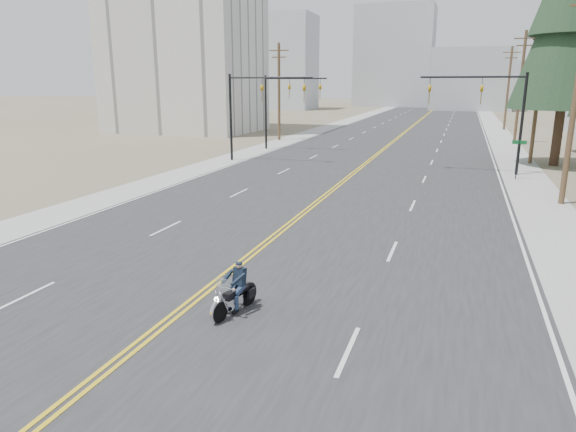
# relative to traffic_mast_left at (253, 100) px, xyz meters

# --- Properties ---
(ground_plane) EXTENTS (400.00, 400.00, 0.00)m
(ground_plane) POSITION_rel_traffic_mast_left_xyz_m (8.98, -32.00, -4.94)
(ground_plane) COLOR #776D56
(ground_plane) RESTS_ON ground
(road) EXTENTS (20.00, 200.00, 0.01)m
(road) POSITION_rel_traffic_mast_left_xyz_m (8.98, 38.00, -4.93)
(road) COLOR #303033
(road) RESTS_ON ground
(sidewalk_left) EXTENTS (3.00, 200.00, 0.01)m
(sidewalk_left) POSITION_rel_traffic_mast_left_xyz_m (-2.52, 38.00, -4.93)
(sidewalk_left) COLOR #A5A5A0
(sidewalk_left) RESTS_ON ground
(sidewalk_right) EXTENTS (3.00, 200.00, 0.01)m
(sidewalk_right) POSITION_rel_traffic_mast_left_xyz_m (20.48, 38.00, -4.93)
(sidewalk_right) COLOR #A5A5A0
(sidewalk_right) RESTS_ON ground
(traffic_mast_left) EXTENTS (7.10, 0.26, 7.00)m
(traffic_mast_left) POSITION_rel_traffic_mast_left_xyz_m (0.00, 0.00, 0.00)
(traffic_mast_left) COLOR black
(traffic_mast_left) RESTS_ON ground
(traffic_mast_right) EXTENTS (7.10, 0.26, 7.00)m
(traffic_mast_right) POSITION_rel_traffic_mast_left_xyz_m (17.95, 0.00, 0.00)
(traffic_mast_right) COLOR black
(traffic_mast_right) RESTS_ON ground
(traffic_mast_far) EXTENTS (6.10, 0.26, 7.00)m
(traffic_mast_far) POSITION_rel_traffic_mast_left_xyz_m (-0.33, 8.00, -0.06)
(traffic_mast_far) COLOR black
(traffic_mast_far) RESTS_ON ground
(street_sign) EXTENTS (0.90, 0.06, 2.62)m
(street_sign) POSITION_rel_traffic_mast_left_xyz_m (19.78, -2.00, -3.13)
(street_sign) COLOR black
(street_sign) RESTS_ON ground
(utility_pole_c) EXTENTS (2.20, 0.30, 11.00)m
(utility_pole_c) POSITION_rel_traffic_mast_left_xyz_m (21.48, 6.00, 0.79)
(utility_pole_c) COLOR brown
(utility_pole_c) RESTS_ON ground
(utility_pole_d) EXTENTS (2.20, 0.30, 11.50)m
(utility_pole_d) POSITION_rel_traffic_mast_left_xyz_m (21.48, 21.00, 1.05)
(utility_pole_d) COLOR brown
(utility_pole_d) RESTS_ON ground
(utility_pole_e) EXTENTS (2.20, 0.30, 11.00)m
(utility_pole_e) POSITION_rel_traffic_mast_left_xyz_m (21.48, 38.00, 0.79)
(utility_pole_e) COLOR brown
(utility_pole_e) RESTS_ON ground
(utility_pole_left) EXTENTS (2.20, 0.30, 10.50)m
(utility_pole_left) POSITION_rel_traffic_mast_left_xyz_m (-3.52, 16.00, 0.54)
(utility_pole_left) COLOR brown
(utility_pole_left) RESTS_ON ground
(apartment_block) EXTENTS (18.00, 14.00, 30.00)m
(apartment_block) POSITION_rel_traffic_mast_left_xyz_m (-19.02, 23.00, 10.06)
(apartment_block) COLOR silver
(apartment_block) RESTS_ON ground
(haze_bldg_a) EXTENTS (14.00, 12.00, 22.00)m
(haze_bldg_a) POSITION_rel_traffic_mast_left_xyz_m (-26.02, 83.00, 6.06)
(haze_bldg_a) COLOR #B7BCC6
(haze_bldg_a) RESTS_ON ground
(haze_bldg_b) EXTENTS (18.00, 14.00, 14.00)m
(haze_bldg_b) POSITION_rel_traffic_mast_left_xyz_m (16.98, 93.00, 2.06)
(haze_bldg_b) COLOR #ADB2B7
(haze_bldg_b) RESTS_ON ground
(haze_bldg_d) EXTENTS (20.00, 15.00, 26.00)m
(haze_bldg_d) POSITION_rel_traffic_mast_left_xyz_m (-3.02, 108.00, 8.06)
(haze_bldg_d) COLOR #ADB2B7
(haze_bldg_d) RESTS_ON ground
(haze_bldg_e) EXTENTS (14.00, 14.00, 12.00)m
(haze_bldg_e) POSITION_rel_traffic_mast_left_xyz_m (33.98, 118.00, 1.06)
(haze_bldg_e) COLOR #B7BCC6
(haze_bldg_e) RESTS_ON ground
(haze_bldg_f) EXTENTS (12.00, 12.00, 16.00)m
(haze_bldg_f) POSITION_rel_traffic_mast_left_xyz_m (-41.02, 98.00, 3.06)
(haze_bldg_f) COLOR #ADB2B7
(haze_bldg_f) RESTS_ON ground
(motorcyclist) EXTENTS (1.21, 2.02, 1.47)m
(motorcyclist) POSITION_rel_traffic_mast_left_xyz_m (10.48, -26.91, -4.20)
(motorcyclist) COLOR black
(motorcyclist) RESTS_ON ground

